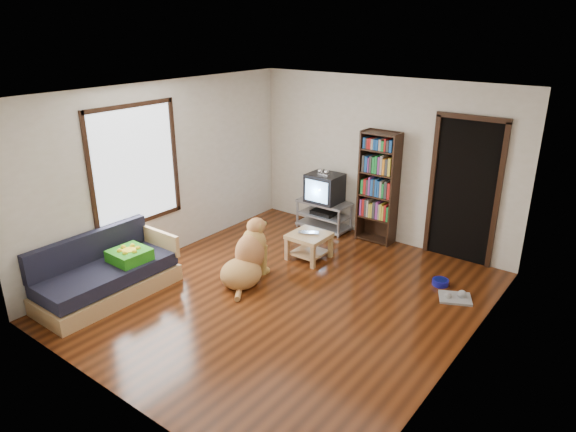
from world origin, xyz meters
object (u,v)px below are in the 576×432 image
Objects in this scene: bookshelf at (379,182)px; sofa at (107,277)px; coffee_table at (309,241)px; laptop at (308,234)px; grey_rag at (455,298)px; tv_stand at (324,214)px; crt_tv at (325,187)px; green_cushion at (130,255)px; dog_bowl at (440,282)px; dog at (247,259)px.

bookshelf is 1.00× the size of sofa.
coffee_table is (1.46, 2.50, 0.02)m from sofa.
bookshelf is at bearing 62.68° from sofa.
grey_rag is (2.21, 0.18, -0.40)m from laptop.
tv_stand is 0.47m from crt_tv.
green_cushion is at bearing -104.29° from tv_stand.
dog_bowl is at bearing -17.58° from laptop.
crt_tv reaches higher than tv_stand.
tv_stand is at bearing -90.00° from crt_tv.
laptop reaches higher than grey_rag.
dog reaches higher than grey_rag.
dog_bowl is 2.65m from dog.
laptop is 0.29× the size of dog.
sofa is at bearing -111.61° from green_cushion.
green_cushion reaches higher than laptop.
bookshelf reaches higher than coffee_table.
dog is (0.22, -2.22, 0.05)m from tv_stand.
laptop is at bearing -90.00° from coffee_table.
green_cushion is at bearing -117.68° from bookshelf.
dog is (1.19, 1.41, 0.06)m from sofa.
green_cushion is 1.14× the size of grey_rag.
grey_rag is 2.28m from bookshelf.
coffee_table is (-0.46, -1.23, -0.72)m from bookshelf.
sofa is (-1.92, -3.72, -0.74)m from bookshelf.
tv_stand is (-2.40, 0.73, 0.23)m from dog_bowl.
crt_tv reaches higher than coffee_table.
green_cushion is at bearing -141.27° from dog_bowl.
green_cushion is 0.51× the size of tv_stand.
crt_tv is (0.00, 0.02, 0.47)m from tv_stand.
dog_bowl is 0.55× the size of grey_rag.
sofa is (-3.37, -2.90, 0.22)m from dog_bowl.
bookshelf is (-1.75, 1.08, 0.99)m from grey_rag.
laptop is at bearing -67.74° from crt_tv.
dog_bowl is 0.21× the size of dog.
green_cushion is 0.25× the size of sofa.
grey_rag is at bearing -20.48° from crt_tv.
green_cushion is 0.79× the size of crt_tv.
sofa is 1.84m from dog.
crt_tv is 0.56× the size of dog.
laptop is at bearing -175.36° from grey_rag.
sofa is at bearing -144.20° from grey_rag.
tv_stand reaches higher than laptop.
dog_bowl is 0.39m from grey_rag.
bookshelf is (0.95, 0.09, 0.73)m from tv_stand.
green_cushion is 4.28m from grey_rag.
bookshelf is 2.52m from dog.
dog is at bearing 49.78° from sofa.
sofa reaches higher than coffee_table.
green_cushion is at bearing -151.83° from laptop.
coffee_table reaches higher than grey_rag.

